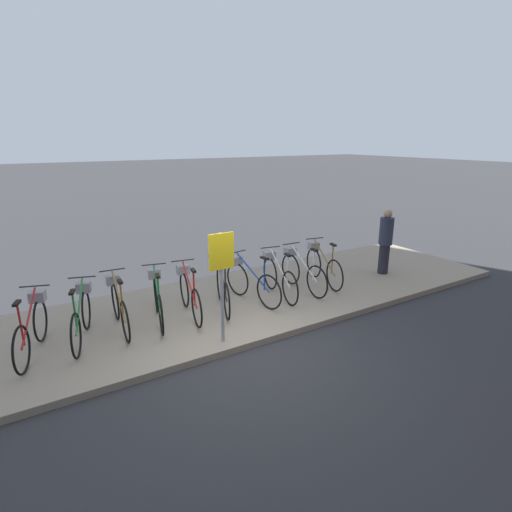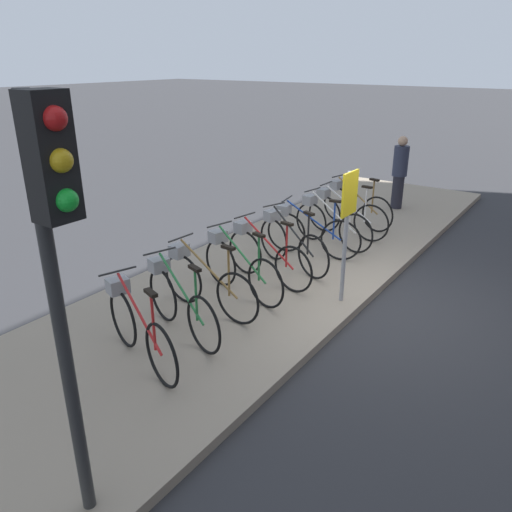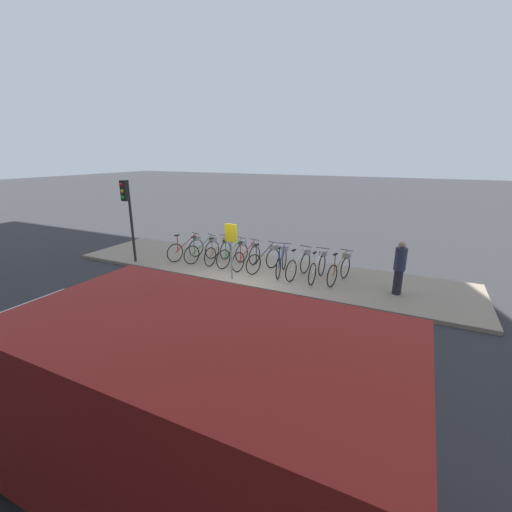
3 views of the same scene
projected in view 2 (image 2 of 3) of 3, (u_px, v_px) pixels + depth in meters
The scene contains 15 objects.
ground_plane at pixel (367, 305), 7.42m from camera, with size 120.00×120.00×0.00m, color #2D2D30.
sidewalk at pixel (271, 275), 8.31m from camera, with size 14.75×3.44×0.12m.
parked_bicycle_0 at pixel (137, 325), 5.71m from camera, with size 0.67×1.68×1.07m.
parked_bicycle_1 at pixel (178, 300), 6.31m from camera, with size 0.66×1.68×1.07m.
parked_bicycle_2 at pixel (204, 280), 6.86m from camera, with size 0.46×1.75×1.07m.
parked_bicycle_3 at pixel (238, 265), 7.36m from camera, with size 0.56×1.71×1.07m.
parked_bicycle_4 at pixel (264, 253), 7.80m from camera, with size 0.46×1.74×1.07m.
parked_bicycle_5 at pixel (289, 241), 8.33m from camera, with size 0.68×1.67×1.07m.
parked_bicycle_6 at pixel (308, 230), 8.83m from camera, with size 0.49×1.73×1.07m.
parked_bicycle_7 at pixel (329, 221), 9.32m from camera, with size 0.47×1.73×1.07m.
parked_bicycle_8 at pixel (343, 213), 9.82m from camera, with size 0.46×1.75×1.07m.
parked_bicycle_9 at pixel (354, 204), 10.42m from camera, with size 0.53×1.72×1.07m.
pedestrian at pixel (400, 171), 11.48m from camera, with size 0.34×0.34×1.67m.
traffic_light at pixel (56, 238), 3.07m from camera, with size 0.24×0.40×3.16m.
sign_post at pixel (348, 215), 6.83m from camera, with size 0.44×0.07×1.91m.
Camera 2 is at (-6.38, -2.43, 3.44)m, focal length 35.00 mm.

